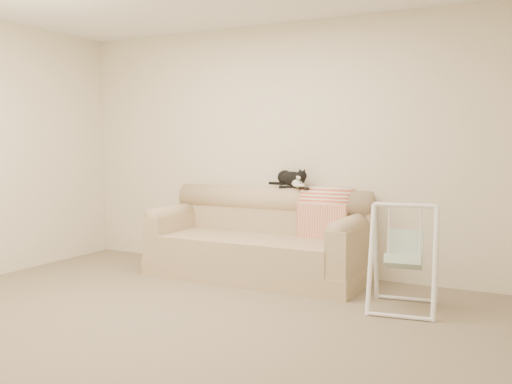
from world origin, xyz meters
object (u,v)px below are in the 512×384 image
sofa (260,242)px  baby_swing (404,256)px  tuxedo_cat (292,178)px  remote_b (304,188)px  remote_a (288,187)px

sofa → baby_swing: size_ratio=2.49×
tuxedo_cat → baby_swing: (1.34, -0.76, -0.56)m
remote_b → baby_swing: remote_b is taller
sofa → remote_a: size_ratio=12.06×
tuxedo_cat → baby_swing: tuxedo_cat is taller
sofa → tuxedo_cat: (0.23, 0.26, 0.64)m
sofa → baby_swing: sofa is taller
tuxedo_cat → remote_b: bearing=-20.4°
sofa → baby_swing: (1.57, -0.49, 0.09)m
sofa → tuxedo_cat: bearing=48.5°
tuxedo_cat → baby_swing: 1.64m
sofa → baby_swing: bearing=-17.4°
baby_swing → remote_a: bearing=151.7°
tuxedo_cat → remote_a: bearing=-165.4°
remote_b → tuxedo_cat: bearing=159.6°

